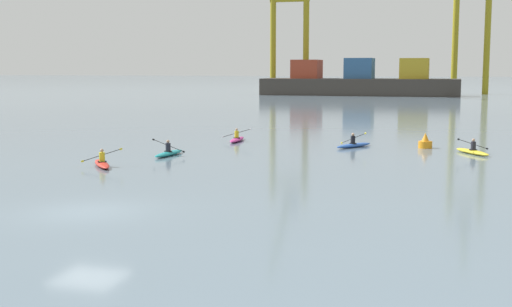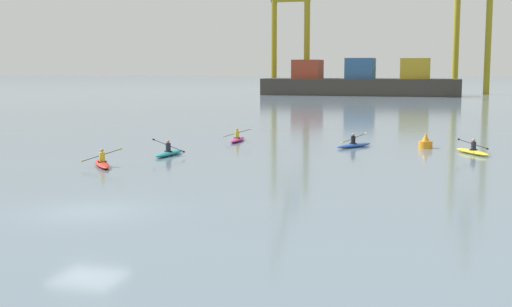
{
  "view_description": "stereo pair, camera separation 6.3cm",
  "coord_description": "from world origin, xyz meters",
  "views": [
    {
      "loc": [
        12.47,
        -21.75,
        5.22
      ],
      "look_at": [
        2.6,
        13.46,
        0.6
      ],
      "focal_mm": 47.75,
      "sensor_mm": 36.0,
      "label": 1
    },
    {
      "loc": [
        12.53,
        -21.74,
        5.22
      ],
      "look_at": [
        2.6,
        13.46,
        0.6
      ],
      "focal_mm": 47.75,
      "sensor_mm": 36.0,
      "label": 2
    }
  ],
  "objects": [
    {
      "name": "ground_plane",
      "position": [
        0.0,
        0.0,
        0.0
      ],
      "size": [
        800.0,
        800.0,
        0.0
      ],
      "primitive_type": "plane",
      "color": "slate"
    },
    {
      "name": "container_barge",
      "position": [
        -3.65,
        108.89,
        2.48
      ],
      "size": [
        37.08,
        9.01,
        7.03
      ],
      "color": "#38332D",
      "rests_on": "ground"
    },
    {
      "name": "gantry_crane_west",
      "position": [
        -18.91,
        114.74,
        16.18
      ],
      "size": [
        8.11,
        19.83,
        34.64
      ],
      "color": "olive",
      "rests_on": "ground"
    },
    {
      "name": "gantry_crane_west_mid",
      "position": [
        16.7,
        119.92,
        16.87
      ],
      "size": [
        7.22,
        16.26,
        32.75
      ],
      "color": "olive",
      "rests_on": "ground"
    },
    {
      "name": "channel_buoy",
      "position": [
        11.21,
        23.81,
        0.36
      ],
      "size": [
        0.9,
        0.9,
        1.0
      ],
      "color": "orange",
      "rests_on": "ground"
    },
    {
      "name": "kayak_red",
      "position": [
        -5.11,
        10.55,
        0.17
      ],
      "size": [
        2.49,
        3.1,
        0.97
      ],
      "color": "red",
      "rests_on": "ground"
    },
    {
      "name": "kayak_yellow",
      "position": [
        14.08,
        21.41,
        0.17
      ],
      "size": [
        2.25,
        3.23,
        1.01
      ],
      "color": "yellow",
      "rests_on": "ground"
    },
    {
      "name": "kayak_blue",
      "position": [
        6.65,
        22.92,
        0.17
      ],
      "size": [
        2.27,
        3.22,
        1.09
      ],
      "color": "#2856B2",
      "rests_on": "ground"
    },
    {
      "name": "kayak_magenta",
      "position": [
        -1.84,
        24.29,
        0.17
      ],
      "size": [
        2.22,
        3.43,
        0.99
      ],
      "color": "#C13384",
      "rests_on": "ground"
    },
    {
      "name": "kayak_teal",
      "position": [
        -3.43,
        15.66,
        0.17
      ],
      "size": [
        2.2,
        3.43,
        1.01
      ],
      "color": "teal",
      "rests_on": "ground"
    }
  ]
}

